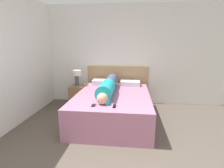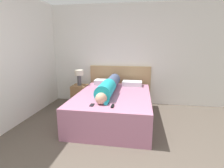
% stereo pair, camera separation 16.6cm
% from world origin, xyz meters
% --- Properties ---
extents(wall_back, '(5.21, 0.06, 2.60)m').
position_xyz_m(wall_back, '(0.00, 3.28, 1.30)').
color(wall_back, white).
rests_on(wall_back, ground_plane).
extents(wall_left, '(0.06, 4.45, 2.60)m').
position_xyz_m(wall_left, '(-2.03, 1.63, 1.30)').
color(wall_left, white).
rests_on(wall_left, ground_plane).
extents(bed, '(1.51, 2.04, 0.57)m').
position_xyz_m(bed, '(-0.15, 2.05, 0.28)').
color(bed, '#B2708E').
rests_on(bed, ground_plane).
extents(headboard, '(1.63, 0.04, 1.01)m').
position_xyz_m(headboard, '(-0.15, 3.21, 0.51)').
color(headboard, tan).
rests_on(headboard, ground_plane).
extents(nightstand, '(0.37, 0.38, 0.55)m').
position_xyz_m(nightstand, '(-1.14, 2.76, 0.28)').
color(nightstand, olive).
rests_on(nightstand, ground_plane).
extents(table_lamp, '(0.22, 0.22, 0.39)m').
position_xyz_m(table_lamp, '(-1.14, 2.76, 0.82)').
color(table_lamp, '#4C4C51').
rests_on(table_lamp, nightstand).
extents(person_lying, '(0.30, 1.70, 0.30)m').
position_xyz_m(person_lying, '(-0.25, 2.13, 0.71)').
color(person_lying, tan).
rests_on(person_lying, bed).
extents(pillow_near_headboard, '(0.50, 0.30, 0.12)m').
position_xyz_m(pillow_near_headboard, '(-0.50, 2.88, 0.63)').
color(pillow_near_headboard, white).
rests_on(pillow_near_headboard, bed).
extents(pillow_second, '(0.48, 0.30, 0.11)m').
position_xyz_m(pillow_second, '(0.20, 2.88, 0.62)').
color(pillow_second, white).
rests_on(pillow_second, bed).
extents(tv_remote, '(0.04, 0.15, 0.02)m').
position_xyz_m(tv_remote, '(-0.04, 1.30, 0.58)').
color(tv_remote, black).
rests_on(tv_remote, bed).
extents(cell_phone, '(0.06, 0.13, 0.01)m').
position_xyz_m(cell_phone, '(-0.40, 1.31, 0.57)').
color(cell_phone, black).
rests_on(cell_phone, bed).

